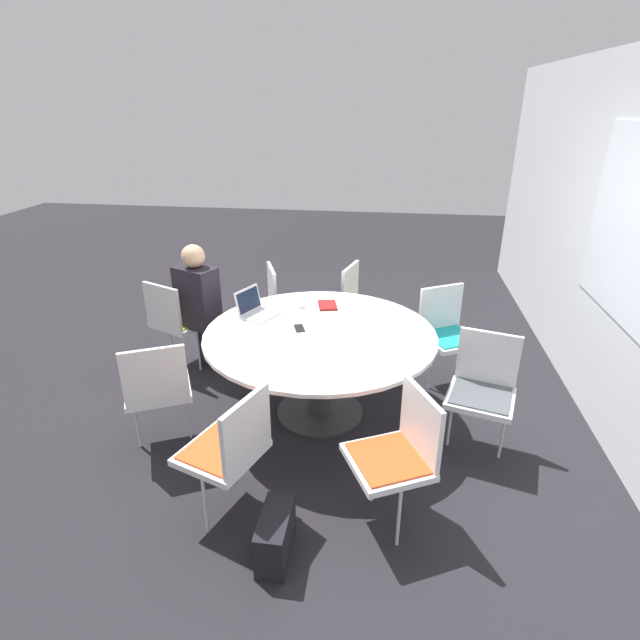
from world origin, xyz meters
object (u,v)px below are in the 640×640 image
(chair_0, at_px, (175,317))
(chair_3, at_px, (399,449))
(spiral_notebook, at_px, (327,305))
(coffee_cup, at_px, (299,303))
(chair_4, at_px, (483,384))
(chair_5, at_px, (447,328))
(chair_1, at_px, (157,386))
(person_0, at_px, (199,300))
(chair_7, at_px, (285,300))
(laptop, at_px, (255,309))
(chair_2, at_px, (230,446))
(chair_6, at_px, (362,301))
(cell_phone, at_px, (299,328))
(handbag, at_px, (275,536))

(chair_0, xyz_separation_m, chair_3, (1.60, 2.00, 0.00))
(spiral_notebook, bearing_deg, coffee_cup, -77.12)
(chair_0, bearing_deg, chair_4, 6.45)
(chair_0, height_order, chair_5, same)
(chair_1, relative_size, person_0, 0.71)
(chair_5, bearing_deg, chair_7, -45.85)
(person_0, bearing_deg, laptop, -1.37)
(chair_2, distance_m, chair_6, 2.42)
(chair_6, bearing_deg, chair_1, -21.15)
(chair_0, xyz_separation_m, chair_4, (0.82, 2.59, 0.00))
(laptop, bearing_deg, spiral_notebook, -40.88)
(chair_3, bearing_deg, person_0, 21.50)
(chair_2, height_order, cell_phone, chair_2)
(person_0, bearing_deg, coffee_cup, 19.86)
(chair_5, bearing_deg, chair_0, -26.92)
(chair_0, distance_m, chair_2, 2.00)
(chair_2, distance_m, handbag, 0.55)
(chair_7, xyz_separation_m, person_0, (0.57, -0.65, 0.19))
(chair_7, distance_m, coffee_cup, 0.73)
(person_0, distance_m, cell_phone, 1.10)
(chair_2, xyz_separation_m, handbag, (0.25, 0.31, -0.38))
(chair_3, xyz_separation_m, coffee_cup, (-1.51, -0.84, 0.24))
(chair_4, bearing_deg, handbag, 58.75)
(chair_2, height_order, laptop, laptop)
(chair_2, height_order, person_0, person_0)
(chair_0, height_order, cell_phone, chair_0)
(handbag, bearing_deg, chair_1, -129.06)
(chair_7, bearing_deg, chair_1, -39.28)
(chair_2, height_order, chair_4, same)
(chair_5, xyz_separation_m, coffee_cup, (0.19, -1.26, 0.24))
(chair_4, bearing_deg, chair_2, 45.93)
(person_0, distance_m, spiral_notebook, 1.14)
(person_0, bearing_deg, chair_3, -18.12)
(person_0, height_order, laptop, person_0)
(chair_4, bearing_deg, chair_1, 24.23)
(chair_5, bearing_deg, chair_1, 1.67)
(chair_1, bearing_deg, handbag, -65.25)
(chair_0, bearing_deg, chair_3, -14.69)
(chair_0, xyz_separation_m, laptop, (0.30, 0.84, 0.25))
(chair_0, height_order, laptop, laptop)
(chair_7, distance_m, cell_phone, 1.13)
(laptop, bearing_deg, cell_phone, -93.89)
(laptop, bearing_deg, chair_4, -82.55)
(chair_4, relative_size, chair_5, 1.00)
(chair_0, bearing_deg, chair_1, -48.97)
(chair_0, xyz_separation_m, chair_2, (1.71, 1.05, 0.00))
(chair_5, bearing_deg, spiral_notebook, -21.95)
(person_0, bearing_deg, chair_2, -40.80)
(chair_0, height_order, chair_3, same)
(chair_0, distance_m, cell_phone, 1.36)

